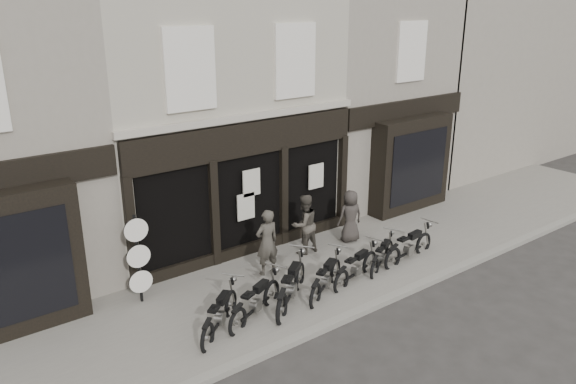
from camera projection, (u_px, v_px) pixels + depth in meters
ground_plane at (316, 297)px, 13.93m from camera, size 90.00×90.00×0.00m
pavement at (294, 281)px, 14.59m from camera, size 30.00×4.20×0.12m
kerb at (350, 316)px, 12.96m from camera, size 30.00×0.25×0.13m
central_building at (193, 100)px, 17.09m from camera, size 7.30×6.22×8.34m
neighbour_right at (348, 84)px, 20.68m from camera, size 5.60×6.73×8.34m
filler_right at (479, 67)px, 25.38m from camera, size 11.00×6.00×8.20m
motorcycle_0 at (220, 317)px, 12.31m from camera, size 1.75×1.49×0.99m
motorcycle_1 at (256, 304)px, 12.80m from camera, size 1.98×1.12×1.01m
motorcycle_2 at (291, 289)px, 13.38m from camera, size 2.02×1.68×1.14m
motorcycle_3 at (326, 280)px, 13.90m from camera, size 1.88×1.24×0.99m
motorcycle_4 at (356, 269)px, 14.48m from camera, size 1.99×0.80×0.97m
motorcycle_5 at (382, 257)px, 15.22m from camera, size 1.74×1.08×0.90m
motorcycle_6 at (409, 249)px, 15.63m from camera, size 2.14×0.59×1.03m
man_left at (267, 242)px, 14.57m from camera, size 0.67×0.46×1.79m
man_centre at (304, 224)px, 15.81m from camera, size 0.85×0.67×1.74m
man_right at (350, 216)px, 16.60m from camera, size 0.86×0.65×1.58m
advert_sign_post at (139, 263)px, 13.14m from camera, size 0.57×0.37×2.34m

